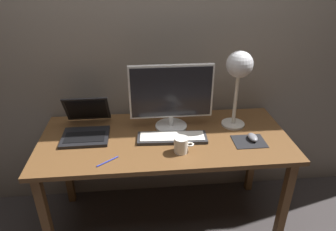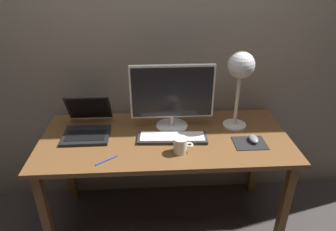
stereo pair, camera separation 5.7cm
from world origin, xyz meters
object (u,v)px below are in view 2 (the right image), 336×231
at_px(coffee_mug, 181,145).
at_px(monitor, 172,95).
at_px(desk_lamp, 241,71).
at_px(mouse, 253,139).
at_px(laptop, 88,122).
at_px(keyboard_main, 172,138).
at_px(pen, 107,160).

bearing_deg(coffee_mug, monitor, 95.73).
distance_m(desk_lamp, coffee_mug, 0.60).
bearing_deg(mouse, laptop, 169.16).
height_order(desk_lamp, mouse, desk_lamp).
xyz_separation_m(laptop, desk_lamp, (0.99, 0.00, 0.33)).
xyz_separation_m(keyboard_main, coffee_mug, (0.04, -0.14, 0.04)).
distance_m(monitor, desk_lamp, 0.46).
bearing_deg(pen, mouse, 9.56).
bearing_deg(keyboard_main, desk_lamp, 18.44).
bearing_deg(mouse, pen, -170.44).
xyz_separation_m(laptop, mouse, (1.06, -0.20, -0.04)).
bearing_deg(mouse, desk_lamp, 108.58).
bearing_deg(desk_lamp, monitor, 178.80).
xyz_separation_m(coffee_mug, pen, (-0.43, -0.07, -0.04)).
xyz_separation_m(monitor, laptop, (-0.56, -0.01, -0.17)).
bearing_deg(laptop, mouse, -10.84).
bearing_deg(desk_lamp, mouse, -71.42).
height_order(monitor, keyboard_main, monitor).
distance_m(keyboard_main, pen, 0.44).
distance_m(coffee_mug, pen, 0.44).
bearing_deg(mouse, monitor, 156.89).
distance_m(mouse, coffee_mug, 0.48).
xyz_separation_m(mouse, coffee_mug, (-0.47, -0.09, 0.03)).
relative_size(keyboard_main, laptop, 1.24).
height_order(laptop, mouse, laptop).
height_order(monitor, desk_lamp, desk_lamp).
distance_m(keyboard_main, laptop, 0.57).
relative_size(laptop, pen, 2.57).
height_order(keyboard_main, laptop, laptop).
bearing_deg(monitor, keyboard_main, -93.32).
distance_m(monitor, keyboard_main, 0.27).
xyz_separation_m(keyboard_main, pen, (-0.39, -0.21, -0.01)).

